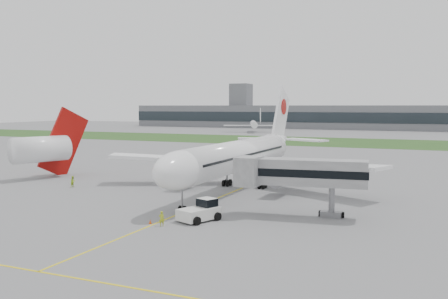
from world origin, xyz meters
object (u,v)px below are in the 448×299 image
at_px(airliner, 240,155).
at_px(neighbor_aircraft, 44,148).
at_px(jet_bridge, 297,173).
at_px(ground_crew_near, 162,219).
at_px(pushback_tug, 201,211).

relative_size(airliner, neighbor_aircraft, 3.06).
distance_m(airliner, jet_bridge, 21.29).
height_order(airliner, ground_crew_near, airliner).
relative_size(pushback_tug, jet_bridge, 0.36).
relative_size(ground_crew_near, neighbor_aircraft, 0.10).
xyz_separation_m(airliner, jet_bridge, (14.06, -15.99, -0.22)).
bearing_deg(pushback_tug, airliner, 121.72).
xyz_separation_m(ground_crew_near, neighbor_aircraft, (-40.25, 24.33, 4.78)).
xyz_separation_m(jet_bridge, neighbor_aircraft, (-53.02, 13.14, 0.21)).
bearing_deg(neighbor_aircraft, ground_crew_near, -12.37).
bearing_deg(jet_bridge, pushback_tug, -152.72).
height_order(airliner, jet_bridge, airliner).
height_order(ground_crew_near, neighbor_aircraft, neighbor_aircraft).
height_order(airliner, neighbor_aircraft, airliner).
relative_size(airliner, pushback_tug, 9.51).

